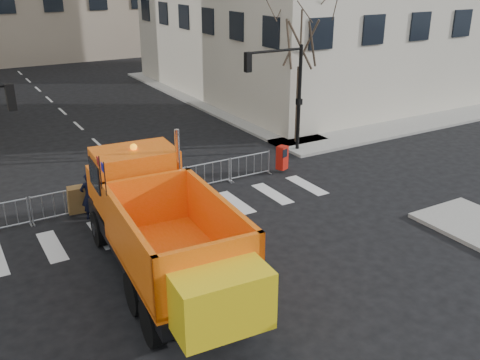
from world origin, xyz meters
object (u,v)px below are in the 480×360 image
cop_a (90,196)px  cop_c (99,198)px  cop_b (102,196)px  newspaper_box (282,158)px  plow_truck (161,225)px

cop_a → cop_c: 0.39m
cop_a → cop_c: bearing=137.3°
cop_b → newspaper_box: 8.55m
cop_c → newspaper_box: cop_c is taller
plow_truck → cop_c: plow_truck is taller
plow_truck → newspaper_box: size_ratio=10.00×
plow_truck → cop_a: 5.54m
cop_a → newspaper_box: 9.01m
newspaper_box → cop_a: bearing=160.7°
cop_b → cop_c: size_ratio=0.91×
cop_c → cop_b: bearing=-165.2°
cop_a → cop_b: 0.47m
newspaper_box → plow_truck: bearing=-167.0°
cop_a → cop_c: size_ratio=1.03×
cop_a → cop_b: bearing=-178.2°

